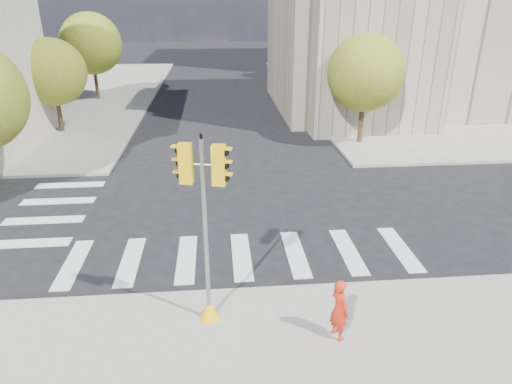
% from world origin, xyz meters
% --- Properties ---
extents(ground, '(160.00, 160.00, 0.00)m').
position_xyz_m(ground, '(0.00, 0.00, 0.00)').
color(ground, black).
rests_on(ground, ground).
extents(sidewalk_far_right, '(28.00, 40.00, 0.15)m').
position_xyz_m(sidewalk_far_right, '(20.00, 26.00, 0.07)').
color(sidewalk_far_right, gray).
rests_on(sidewalk_far_right, ground).
extents(civic_building, '(26.00, 16.00, 19.39)m').
position_xyz_m(civic_building, '(15.59, 19.12, 7.26)').
color(civic_building, '#A29480').
rests_on(civic_building, ground).
extents(tree_lw_mid, '(4.00, 4.00, 5.77)m').
position_xyz_m(tree_lw_mid, '(-10.50, 14.00, 3.76)').
color(tree_lw_mid, '#382616').
rests_on(tree_lw_mid, ground).
extents(tree_lw_far, '(4.80, 4.80, 6.95)m').
position_xyz_m(tree_lw_far, '(-10.50, 24.00, 4.54)').
color(tree_lw_far, '#382616').
rests_on(tree_lw_far, ground).
extents(tree_re_near, '(4.20, 4.20, 6.16)m').
position_xyz_m(tree_re_near, '(7.50, 10.00, 4.05)').
color(tree_re_near, '#382616').
rests_on(tree_re_near, ground).
extents(tree_re_mid, '(4.60, 4.60, 6.66)m').
position_xyz_m(tree_re_mid, '(7.50, 22.00, 4.35)').
color(tree_re_mid, '#382616').
rests_on(tree_re_mid, ground).
extents(tree_re_far, '(4.00, 4.00, 5.88)m').
position_xyz_m(tree_re_far, '(7.50, 34.00, 3.87)').
color(tree_re_far, '#382616').
rests_on(tree_re_far, ground).
extents(lamp_near, '(0.35, 0.18, 8.11)m').
position_xyz_m(lamp_near, '(8.00, 14.00, 4.58)').
color(lamp_near, black).
rests_on(lamp_near, sidewalk_far_right).
extents(lamp_far, '(0.35, 0.18, 8.11)m').
position_xyz_m(lamp_far, '(8.00, 28.00, 4.58)').
color(lamp_far, black).
rests_on(lamp_far, sidewalk_far_right).
extents(traffic_signal, '(1.08, 0.56, 4.96)m').
position_xyz_m(traffic_signal, '(-1.12, -5.26, 2.27)').
color(traffic_signal, yellow).
rests_on(traffic_signal, sidewalk_near).
extents(photographer, '(0.57, 0.69, 1.62)m').
position_xyz_m(photographer, '(2.02, -6.24, 0.96)').
color(photographer, red).
rests_on(photographer, sidewalk_near).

